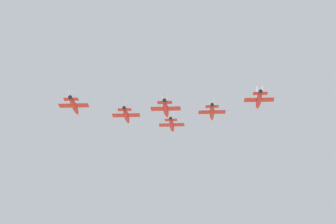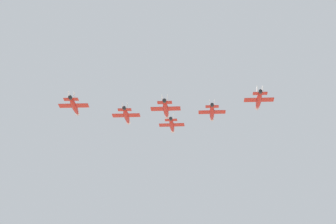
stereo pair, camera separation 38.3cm
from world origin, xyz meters
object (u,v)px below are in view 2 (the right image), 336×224
jet_lead (172,125)px  jet_right_outer (259,100)px  jet_slot_rear (166,109)px  jet_left_wingman (126,116)px  jet_right_wingman (212,112)px  jet_left_outer (74,106)px

jet_lead → jet_right_outer: jet_lead is taller
jet_right_outer → jet_slot_rear: size_ratio=0.99×
jet_left_wingman → jet_slot_rear: size_ratio=1.01×
jet_right_wingman → jet_left_outer: size_ratio=0.97×
jet_lead → jet_left_outer: 52.24m
jet_left_wingman → jet_slot_rear: jet_left_wingman is taller
jet_lead → jet_slot_rear: jet_lead is taller
jet_right_outer → jet_right_wingman: bearing=39.6°
jet_left_outer → jet_slot_rear: size_ratio=1.01×
jet_left_outer → jet_right_outer: size_ratio=1.02×
jet_left_wingman → jet_right_outer: (-19.52, -50.42, -3.04)m
jet_right_outer → jet_slot_rear: 33.66m
jet_left_wingman → jet_left_outer: bearing=139.0°
jet_lead → jet_slot_rear: size_ratio=0.98×
jet_right_wingman → jet_right_outer: jet_right_wingman is taller
jet_lead → jet_right_outer: (-39.33, -33.73, -6.14)m
jet_left_wingman → jet_right_outer: bearing=-112.0°
jet_right_outer → jet_slot_rear: jet_right_outer is taller
jet_right_wingman → jet_right_outer: (-19.66, -16.87, -3.60)m
jet_left_wingman → jet_right_wingman: jet_right_wingman is taller
jet_left_wingman → jet_right_outer: size_ratio=1.02×
jet_lead → jet_left_wingman: jet_lead is taller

